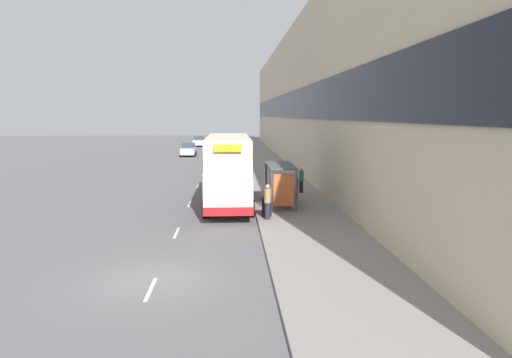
{
  "coord_description": "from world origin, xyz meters",
  "views": [
    {
      "loc": [
        2.62,
        -15.13,
        5.61
      ],
      "look_at": [
        4.29,
        14.83,
        1.36
      ],
      "focal_mm": 32.0,
      "sensor_mm": 36.0,
      "label": 1
    }
  ],
  "objects_px": {
    "pedestrian_2": "(301,180)",
    "car_0": "(225,165)",
    "double_decker_bus_near": "(228,169)",
    "pedestrian_at_shelter": "(267,201)",
    "car_2": "(199,141)",
    "litter_bin": "(267,207)",
    "car_1": "(188,150)",
    "pedestrian_1": "(296,187)",
    "bus_shelter": "(284,178)"
  },
  "relations": [
    {
      "from": "pedestrian_at_shelter",
      "to": "litter_bin",
      "type": "height_order",
      "value": "pedestrian_at_shelter"
    },
    {
      "from": "pedestrian_2",
      "to": "car_0",
      "type": "bearing_deg",
      "value": 115.19
    },
    {
      "from": "double_decker_bus_near",
      "to": "pedestrian_at_shelter",
      "type": "relative_size",
      "value": 5.41
    },
    {
      "from": "bus_shelter",
      "to": "double_decker_bus_near",
      "type": "bearing_deg",
      "value": 164.76
    },
    {
      "from": "double_decker_bus_near",
      "to": "car_1",
      "type": "distance_m",
      "value": 35.06
    },
    {
      "from": "bus_shelter",
      "to": "double_decker_bus_near",
      "type": "relative_size",
      "value": 0.42
    },
    {
      "from": "car_0",
      "to": "pedestrian_1",
      "type": "relative_size",
      "value": 2.53
    },
    {
      "from": "double_decker_bus_near",
      "to": "pedestrian_at_shelter",
      "type": "bearing_deg",
      "value": -64.26
    },
    {
      "from": "car_0",
      "to": "double_decker_bus_near",
      "type": "bearing_deg",
      "value": -88.53
    },
    {
      "from": "car_1",
      "to": "pedestrian_2",
      "type": "height_order",
      "value": "pedestrian_2"
    },
    {
      "from": "pedestrian_1",
      "to": "car_1",
      "type": "bearing_deg",
      "value": 106.45
    },
    {
      "from": "car_2",
      "to": "litter_bin",
      "type": "bearing_deg",
      "value": 97.5
    },
    {
      "from": "car_0",
      "to": "pedestrian_at_shelter",
      "type": "relative_size",
      "value": 2.19
    },
    {
      "from": "car_0",
      "to": "pedestrian_2",
      "type": "height_order",
      "value": "pedestrian_2"
    },
    {
      "from": "pedestrian_2",
      "to": "double_decker_bus_near",
      "type": "bearing_deg",
      "value": -142.71
    },
    {
      "from": "double_decker_bus_near",
      "to": "pedestrian_1",
      "type": "bearing_deg",
      "value": 13.5
    },
    {
      "from": "car_0",
      "to": "car_1",
      "type": "distance_m",
      "value": 19.7
    },
    {
      "from": "car_0",
      "to": "car_1",
      "type": "bearing_deg",
      "value": 105.29
    },
    {
      "from": "pedestrian_1",
      "to": "litter_bin",
      "type": "relative_size",
      "value": 1.54
    },
    {
      "from": "car_0",
      "to": "car_2",
      "type": "height_order",
      "value": "car_2"
    },
    {
      "from": "pedestrian_at_shelter",
      "to": "double_decker_bus_near",
      "type": "bearing_deg",
      "value": 115.74
    },
    {
      "from": "bus_shelter",
      "to": "pedestrian_2",
      "type": "relative_size",
      "value": 2.34
    },
    {
      "from": "pedestrian_1",
      "to": "bus_shelter",
      "type": "bearing_deg",
      "value": -117.62
    },
    {
      "from": "litter_bin",
      "to": "car_2",
      "type": "bearing_deg",
      "value": 97.5
    },
    {
      "from": "car_1",
      "to": "litter_bin",
      "type": "relative_size",
      "value": 3.85
    },
    {
      "from": "car_2",
      "to": "pedestrian_1",
      "type": "height_order",
      "value": "car_2"
    },
    {
      "from": "car_0",
      "to": "pedestrian_at_shelter",
      "type": "bearing_deg",
      "value": -82.94
    },
    {
      "from": "bus_shelter",
      "to": "car_1",
      "type": "xyz_separation_m",
      "value": [
        -8.89,
        35.48,
        -0.99
      ]
    },
    {
      "from": "double_decker_bus_near",
      "to": "pedestrian_1",
      "type": "xyz_separation_m",
      "value": [
        4.31,
        1.03,
        -1.32
      ]
    },
    {
      "from": "car_2",
      "to": "litter_bin",
      "type": "distance_m",
      "value": 58.14
    },
    {
      "from": "car_0",
      "to": "pedestrian_2",
      "type": "relative_size",
      "value": 2.28
    },
    {
      "from": "bus_shelter",
      "to": "double_decker_bus_near",
      "type": "height_order",
      "value": "double_decker_bus_near"
    },
    {
      "from": "pedestrian_at_shelter",
      "to": "pedestrian_1",
      "type": "height_order",
      "value": "pedestrian_at_shelter"
    },
    {
      "from": "car_1",
      "to": "pedestrian_at_shelter",
      "type": "xyz_separation_m",
      "value": [
        7.65,
        -38.85,
        0.21
      ]
    },
    {
      "from": "car_0",
      "to": "car_1",
      "type": "xyz_separation_m",
      "value": [
        -5.2,
        19.01,
        0.02
      ]
    },
    {
      "from": "pedestrian_at_shelter",
      "to": "car_2",
      "type": "bearing_deg",
      "value": 97.39
    },
    {
      "from": "bus_shelter",
      "to": "pedestrian_at_shelter",
      "type": "bearing_deg",
      "value": -110.24
    },
    {
      "from": "bus_shelter",
      "to": "double_decker_bus_near",
      "type": "distance_m",
      "value": 3.44
    },
    {
      "from": "car_0",
      "to": "car_2",
      "type": "bearing_deg",
      "value": 97.56
    },
    {
      "from": "car_1",
      "to": "pedestrian_at_shelter",
      "type": "height_order",
      "value": "pedestrian_at_shelter"
    },
    {
      "from": "car_0",
      "to": "litter_bin",
      "type": "xyz_separation_m",
      "value": [
        2.48,
        -19.13,
        -0.2
      ]
    },
    {
      "from": "pedestrian_at_shelter",
      "to": "pedestrian_1",
      "type": "bearing_deg",
      "value": 66.97
    },
    {
      "from": "car_1",
      "to": "car_2",
      "type": "distance_m",
      "value": 19.5
    },
    {
      "from": "car_2",
      "to": "pedestrian_2",
      "type": "relative_size",
      "value": 2.46
    },
    {
      "from": "car_0",
      "to": "car_1",
      "type": "relative_size",
      "value": 1.01
    },
    {
      "from": "double_decker_bus_near",
      "to": "pedestrian_2",
      "type": "relative_size",
      "value": 5.62
    },
    {
      "from": "car_2",
      "to": "pedestrian_at_shelter",
      "type": "height_order",
      "value": "pedestrian_at_shelter"
    },
    {
      "from": "car_0",
      "to": "car_1",
      "type": "height_order",
      "value": "car_1"
    },
    {
      "from": "car_1",
      "to": "pedestrian_1",
      "type": "height_order",
      "value": "car_1"
    },
    {
      "from": "bus_shelter",
      "to": "pedestrian_at_shelter",
      "type": "xyz_separation_m",
      "value": [
        -1.24,
        -3.37,
        -0.78
      ]
    }
  ]
}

